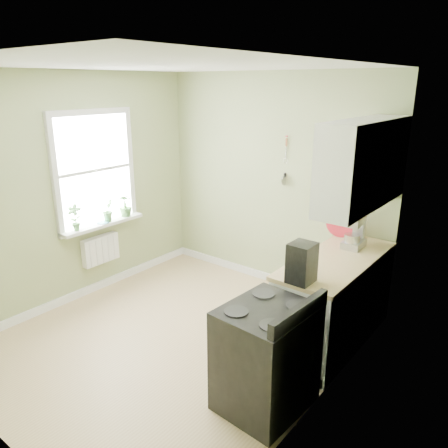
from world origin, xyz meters
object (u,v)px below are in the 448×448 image
Objects in this scene: stove at (266,357)px; kettle at (349,228)px; coffee_maker at (301,264)px; stand_mixer at (355,233)px.

stove is 2.05m from kettle.
coffee_maker is at bearing 91.90° from stove.
stand_mixer is 0.38m from kettle.
kettle reaches higher than stove.
stand_mixer is at bearing 89.58° from stove.
stove is at bearing -84.76° from kettle.
stand_mixer is (0.01, 1.65, 0.62)m from stove.
stand_mixer reaches higher than stove.
kettle is at bearing 96.52° from coffee_maker.
stove is 2.71× the size of stand_mixer.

